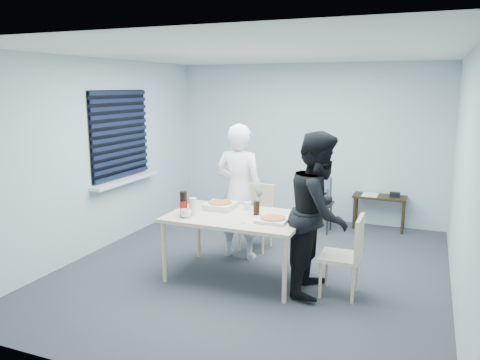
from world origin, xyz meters
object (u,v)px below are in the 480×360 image
at_px(stool, 321,209).
at_px(backpack, 321,190).
at_px(person_black, 319,213).
at_px(chair_right, 349,251).
at_px(side_table, 380,201).
at_px(dining_table, 236,220).
at_px(person_white, 239,192).
at_px(mug_a, 186,213).
at_px(soda_bottle, 184,204).
at_px(mug_b, 247,206).
at_px(chair_far, 258,212).

height_order(stool, backpack, backpack).
bearing_deg(stool, person_black, -78.49).
distance_m(chair_right, person_black, 0.50).
relative_size(person_black, side_table, 2.18).
bearing_deg(dining_table, person_white, 109.62).
height_order(person_white, person_black, same).
xyz_separation_m(mug_a, soda_bottle, (-0.07, 0.08, 0.09)).
relative_size(mug_a, mug_b, 1.23).
distance_m(side_table, mug_a, 3.47).
distance_m(chair_far, person_black, 1.59).
bearing_deg(side_table, soda_bottle, -124.09).
xyz_separation_m(chair_right, side_table, (0.05, 2.63, -0.05)).
relative_size(chair_far, mug_a, 7.24).
height_order(chair_right, backpack, chair_right).
bearing_deg(person_white, mug_b, 125.75).
xyz_separation_m(person_white, backpack, (0.76, 1.47, -0.22)).
bearing_deg(person_white, mug_a, 74.00).
bearing_deg(mug_b, person_white, 125.75).
xyz_separation_m(chair_right, person_white, (-1.53, 0.66, 0.37)).
relative_size(side_table, mug_b, 8.11).
height_order(stool, soda_bottle, soda_bottle).
relative_size(dining_table, soda_bottle, 5.52).
bearing_deg(stool, chair_far, -123.11).
relative_size(chair_far, backpack, 2.27).
distance_m(backpack, soda_bottle, 2.59).
xyz_separation_m(side_table, soda_bottle, (-1.92, -2.84, 0.44)).
height_order(person_black, soda_bottle, person_black).
relative_size(dining_table, person_black, 0.88).
bearing_deg(person_black, mug_b, 73.10).
bearing_deg(mug_a, chair_far, 75.41).
bearing_deg(soda_bottle, dining_table, 21.48).
distance_m(person_white, soda_bottle, 0.93).
bearing_deg(side_table, dining_table, -117.35).
relative_size(stool, mug_a, 3.85).
height_order(side_table, mug_a, mug_a).
height_order(person_white, backpack, person_white).
height_order(person_black, mug_a, person_black).
height_order(chair_right, soda_bottle, soda_bottle).
bearing_deg(chair_right, stool, 109.76).
height_order(dining_table, stool, dining_table).
height_order(dining_table, mug_b, mug_b).
bearing_deg(soda_bottle, mug_a, -47.88).
xyz_separation_m(chair_far, backpack, (0.67, 1.01, 0.15)).
height_order(dining_table, mug_a, mug_a).
xyz_separation_m(chair_far, chair_right, (1.44, -1.11, 0.00)).
height_order(mug_a, mug_b, mug_a).
distance_m(side_table, soda_bottle, 3.45).
bearing_deg(chair_right, soda_bottle, -173.61).
bearing_deg(person_white, soda_bottle, 68.62).
bearing_deg(chair_right, backpack, 109.86).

